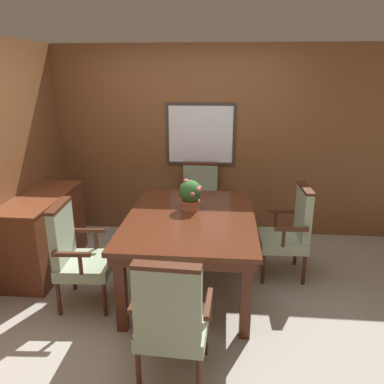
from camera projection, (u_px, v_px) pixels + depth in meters
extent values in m
plane|color=#A39E93|center=(175.00, 300.00, 3.65)|extent=(14.00, 14.00, 0.00)
cube|color=brown|center=(191.00, 143.00, 4.89)|extent=(7.20, 0.06, 2.45)
cube|color=white|center=(201.00, 134.00, 4.81)|extent=(0.82, 0.01, 0.73)
cube|color=#38332D|center=(201.00, 104.00, 4.69)|extent=(0.89, 0.02, 0.04)
cube|color=#38332D|center=(200.00, 163.00, 4.92)|extent=(0.89, 0.02, 0.03)
cube|color=#38332D|center=(168.00, 134.00, 4.84)|extent=(0.04, 0.02, 0.73)
cube|color=#38332D|center=(234.00, 135.00, 4.77)|extent=(0.03, 0.02, 0.73)
cube|color=#4C2314|center=(121.00, 292.00, 3.13)|extent=(0.09, 0.09, 0.73)
cube|color=#4C2314|center=(246.00, 298.00, 3.04)|extent=(0.09, 0.09, 0.73)
cube|color=#4C2314|center=(153.00, 224.00, 4.50)|extent=(0.09, 0.09, 0.73)
cube|color=#4C2314|center=(240.00, 227.00, 4.41)|extent=(0.09, 0.09, 0.73)
cube|color=#4C2314|center=(191.00, 225.00, 3.67)|extent=(1.19, 1.60, 0.09)
cube|color=#4C2314|center=(191.00, 218.00, 3.65)|extent=(1.25, 1.66, 0.04)
cylinder|color=#472314|center=(206.00, 336.00, 2.91)|extent=(0.04, 0.04, 0.34)
cylinder|color=#472314|center=(153.00, 331.00, 2.96)|extent=(0.04, 0.04, 0.34)
cylinder|color=#472314|center=(199.00, 378.00, 2.51)|extent=(0.04, 0.04, 0.34)
cylinder|color=#472314|center=(139.00, 371.00, 2.57)|extent=(0.04, 0.04, 0.34)
cube|color=#93A384|center=(174.00, 327.00, 2.67)|extent=(0.50, 0.50, 0.11)
cube|color=#93A384|center=(167.00, 305.00, 2.38)|extent=(0.45, 0.10, 0.53)
cube|color=#472314|center=(166.00, 267.00, 2.29)|extent=(0.45, 0.11, 0.03)
cylinder|color=#472314|center=(209.00, 309.00, 2.62)|extent=(0.04, 0.04, 0.19)
cube|color=#472314|center=(208.00, 303.00, 2.52)|extent=(0.05, 0.34, 0.04)
cylinder|color=#472314|center=(140.00, 303.00, 2.69)|extent=(0.04, 0.04, 0.19)
cube|color=#472314|center=(137.00, 298.00, 2.59)|extent=(0.05, 0.34, 0.04)
cylinder|color=#472314|center=(259.00, 250.00, 4.29)|extent=(0.04, 0.04, 0.34)
cylinder|color=#472314|center=(263.00, 269.00, 3.89)|extent=(0.04, 0.04, 0.34)
cylinder|color=#472314|center=(296.00, 251.00, 4.27)|extent=(0.04, 0.04, 0.34)
cylinder|color=#472314|center=(304.00, 270.00, 3.87)|extent=(0.04, 0.04, 0.34)
cube|color=#93A384|center=(282.00, 241.00, 4.01)|extent=(0.49, 0.50, 0.11)
cube|color=#93A384|center=(303.00, 214.00, 3.90)|extent=(0.10, 0.44, 0.53)
cube|color=#472314|center=(306.00, 188.00, 3.81)|extent=(0.10, 0.44, 0.03)
cylinder|color=#472314|center=(276.00, 219.00, 4.20)|extent=(0.04, 0.04, 0.19)
cube|color=#472314|center=(283.00, 211.00, 4.17)|extent=(0.34, 0.05, 0.04)
cylinder|color=#472314|center=(284.00, 238.00, 3.73)|extent=(0.04, 0.04, 0.19)
cube|color=#472314|center=(292.00, 229.00, 3.69)|extent=(0.34, 0.05, 0.04)
cylinder|color=#472314|center=(181.00, 234.00, 4.71)|extent=(0.04, 0.04, 0.34)
cylinder|color=#472314|center=(214.00, 235.00, 4.67)|extent=(0.04, 0.04, 0.34)
cylinder|color=#472314|center=(185.00, 221.00, 5.10)|extent=(0.04, 0.04, 0.34)
cylinder|color=#472314|center=(216.00, 222.00, 5.06)|extent=(0.04, 0.04, 0.34)
cube|color=#93A384|center=(199.00, 212.00, 4.82)|extent=(0.49, 0.48, 0.11)
cube|color=#93A384|center=(200.00, 184.00, 4.91)|extent=(0.44, 0.09, 0.53)
cube|color=#472314|center=(201.00, 163.00, 4.82)|extent=(0.44, 0.09, 0.03)
cylinder|color=#472314|center=(179.00, 201.00, 4.76)|extent=(0.04, 0.04, 0.19)
cube|color=#472314|center=(180.00, 193.00, 4.80)|extent=(0.04, 0.33, 0.04)
cylinder|color=#472314|center=(219.00, 203.00, 4.71)|extent=(0.04, 0.04, 0.19)
cube|color=#472314|center=(219.00, 194.00, 4.75)|extent=(0.04, 0.33, 0.04)
cylinder|color=#472314|center=(105.00, 299.00, 3.37)|extent=(0.04, 0.04, 0.34)
cylinder|color=#472314|center=(115.00, 275.00, 3.77)|extent=(0.04, 0.04, 0.34)
cylinder|color=#472314|center=(59.00, 299.00, 3.38)|extent=(0.04, 0.04, 0.34)
cylinder|color=#472314|center=(74.00, 274.00, 3.78)|extent=(0.04, 0.04, 0.34)
cube|color=#93A384|center=(86.00, 265.00, 3.51)|extent=(0.51, 0.51, 0.11)
cube|color=#93A384|center=(62.00, 234.00, 3.41)|extent=(0.11, 0.45, 0.53)
cube|color=#472314|center=(58.00, 206.00, 3.33)|extent=(0.12, 0.45, 0.03)
cylinder|color=#472314|center=(80.00, 264.00, 3.22)|extent=(0.04, 0.04, 0.19)
cube|color=#472314|center=(71.00, 254.00, 3.19)|extent=(0.34, 0.06, 0.04)
cylinder|color=#472314|center=(96.00, 239.00, 3.70)|extent=(0.04, 0.04, 0.19)
cube|color=#472314|center=(88.00, 231.00, 3.67)|extent=(0.34, 0.06, 0.04)
cylinder|color=#B2603D|center=(190.00, 205.00, 3.80)|extent=(0.18, 0.18, 0.10)
cylinder|color=#B2603D|center=(190.00, 201.00, 3.79)|extent=(0.19, 0.19, 0.02)
sphere|color=#2D602D|center=(190.00, 191.00, 3.76)|extent=(0.23, 0.23, 0.23)
sphere|color=#DB626B|center=(189.00, 189.00, 3.86)|extent=(0.05, 0.05, 0.05)
sphere|color=#E35B56|center=(191.00, 182.00, 3.81)|extent=(0.05, 0.05, 0.05)
sphere|color=#E7606A|center=(197.00, 185.00, 3.82)|extent=(0.05, 0.05, 0.05)
sphere|color=#E55271|center=(200.00, 188.00, 3.72)|extent=(0.04, 0.04, 0.04)
sphere|color=#D35D61|center=(192.00, 194.00, 3.66)|extent=(0.04, 0.04, 0.04)
sphere|color=#DF4F5B|center=(182.00, 186.00, 3.81)|extent=(0.04, 0.04, 0.04)
sphere|color=#DE685D|center=(198.00, 190.00, 3.69)|extent=(0.05, 0.05, 0.05)
sphere|color=#EE5D57|center=(186.00, 181.00, 3.74)|extent=(0.05, 0.05, 0.05)
sphere|color=#D76162|center=(188.00, 184.00, 3.84)|extent=(0.05, 0.05, 0.05)
cube|color=brown|center=(44.00, 233.00, 4.14)|extent=(0.47, 1.20, 0.83)
cube|color=brown|center=(39.00, 197.00, 4.00)|extent=(0.49, 1.23, 0.02)
sphere|color=#4C422D|center=(64.00, 214.00, 4.04)|extent=(0.03, 0.03, 0.03)
sphere|color=#4C422D|center=(56.00, 252.00, 3.88)|extent=(0.03, 0.03, 0.03)
sphere|color=#4C422D|center=(76.00, 231.00, 4.40)|extent=(0.03, 0.03, 0.03)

